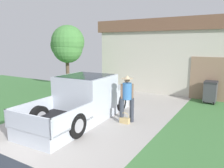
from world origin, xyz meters
TOP-DOWN VIEW (x-y plane):
  - pickup_truck at (-0.38, 3.52)m, footprint 2.18×5.22m
  - person_with_hat at (1.23, 3.90)m, footprint 0.46×0.44m
  - handbag at (1.23, 3.74)m, footprint 0.36×0.17m
  - house_with_garage at (2.23, 12.16)m, footprint 11.33×6.64m
  - front_yard_tree at (-5.21, 7.81)m, footprint 2.31×2.15m
  - wheeled_trash_bin at (3.56, 8.40)m, footprint 0.60×0.72m

SIDE VIEW (x-z plane):
  - handbag at x=1.23m, z-range -0.08..0.33m
  - wheeled_trash_bin at x=3.56m, z-range 0.04..1.15m
  - pickup_truck at x=-0.38m, z-range -0.10..1.59m
  - person_with_hat at x=1.23m, z-range 0.11..1.89m
  - house_with_garage at x=2.23m, z-range 0.02..4.33m
  - front_yard_tree at x=-5.21m, z-range 0.79..4.89m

